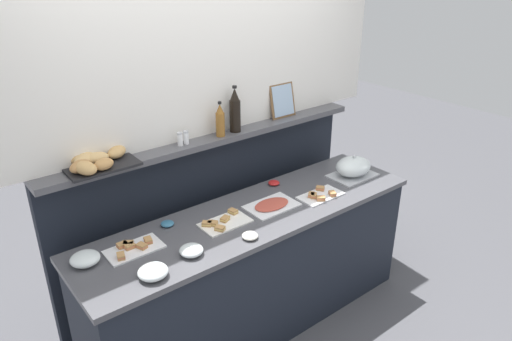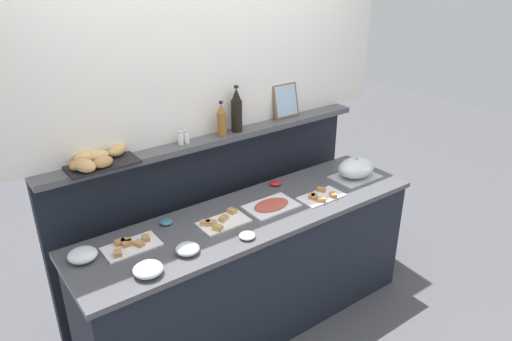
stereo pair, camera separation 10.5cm
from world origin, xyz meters
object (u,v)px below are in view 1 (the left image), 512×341
serving_cloche (353,167)px  condiment_bowl_cream (274,183)px  framed_picture (282,100)px  cold_cuts_platter (272,205)px  pepper_shaker (186,138)px  vinegar_bottle_amber (220,121)px  glass_bowl_medium (85,259)px  condiment_bowl_dark (250,236)px  wine_bottle_dark (235,111)px  sandwich_platter_front (320,195)px  salt_shaker (180,139)px  glass_bowl_large (191,251)px  sandwich_platter_side (223,222)px  sandwich_platter_rear (133,248)px  glass_bowl_small (153,272)px  condiment_bowl_red (167,224)px  bread_basket (93,162)px

serving_cloche → condiment_bowl_cream: (-0.55, 0.25, -0.06)m
framed_picture → serving_cloche: bearing=-58.8°
cold_cuts_platter → pepper_shaker: pepper_shaker is taller
cold_cuts_platter → vinegar_bottle_amber: 0.65m
condiment_bowl_cream → glass_bowl_medium: bearing=-175.9°
condiment_bowl_dark → framed_picture: bearing=39.2°
cold_cuts_platter → condiment_bowl_dark: 0.40m
vinegar_bottle_amber → glass_bowl_medium: bearing=-166.0°
wine_bottle_dark → vinegar_bottle_amber: wine_bottle_dark is taller
condiment_bowl_cream → wine_bottle_dark: 0.59m
sandwich_platter_front → glass_bowl_medium: 1.55m
condiment_bowl_dark → framed_picture: 1.17m
condiment_bowl_dark → pepper_shaker: (-0.02, 0.63, 0.43)m
salt_shaker → framed_picture: framed_picture is taller
glass_bowl_large → sandwich_platter_side: bearing=26.1°
sandwich_platter_front → vinegar_bottle_amber: (-0.46, 0.50, 0.49)m
sandwich_platter_rear → wine_bottle_dark: wine_bottle_dark is taller
pepper_shaker → condiment_bowl_dark: bearing=-88.0°
framed_picture → condiment_bowl_cream: bearing=-139.6°
serving_cloche → glass_bowl_medium: bearing=175.5°
glass_bowl_large → serving_cloche: bearing=4.8°
glass_bowl_small → framed_picture: size_ratio=0.63×
condiment_bowl_cream → pepper_shaker: 0.75m
glass_bowl_large → condiment_bowl_red: (0.04, 0.35, -0.01)m
cold_cuts_platter → vinegar_bottle_amber: bearing=105.4°
cold_cuts_platter → condiment_bowl_red: condiment_bowl_red is taller
condiment_bowl_cream → wine_bottle_dark: wine_bottle_dark is taller
sandwich_platter_side → condiment_bowl_dark: (0.03, -0.23, 0.01)m
wine_bottle_dark → sandwich_platter_rear: bearing=-161.4°
condiment_bowl_red → condiment_bowl_cream: bearing=1.7°
sandwich_platter_front → bread_basket: bearing=158.5°
condiment_bowl_dark → condiment_bowl_cream: condiment_bowl_dark is taller
salt_shaker → framed_picture: bearing=2.5°
salt_shaker → pepper_shaker: same height
bread_basket → sandwich_platter_side: bearing=-34.1°
sandwich_platter_side → glass_bowl_small: bearing=-160.3°
vinegar_bottle_amber → sandwich_platter_rear: bearing=-159.5°
glass_bowl_large → condiment_bowl_cream: 0.99m
sandwich_platter_rear → vinegar_bottle_amber: bearing=20.5°
sandwich_platter_front → sandwich_platter_side: size_ratio=1.02×
glass_bowl_small → condiment_bowl_cream: bearing=20.0°
glass_bowl_large → salt_shaker: size_ratio=1.53×
condiment_bowl_red → glass_bowl_medium: bearing=-172.0°
glass_bowl_large → bread_basket: size_ratio=0.33×
wine_bottle_dark → sandwich_platter_side: bearing=-134.4°
wine_bottle_dark → salt_shaker: size_ratio=3.63×
condiment_bowl_red → vinegar_bottle_amber: 0.75m
condiment_bowl_red → salt_shaker: bearing=40.8°
serving_cloche → glass_bowl_small: size_ratio=2.16×
sandwich_platter_rear → glass_bowl_large: bearing=-45.9°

